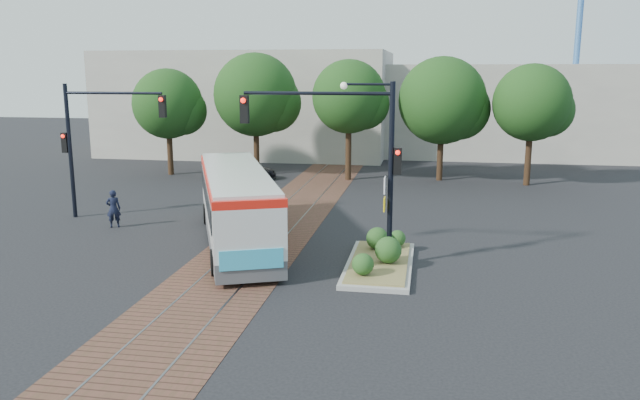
{
  "coord_description": "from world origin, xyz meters",
  "views": [
    {
      "loc": [
        6.33,
        -21.37,
        6.54
      ],
      "look_at": [
        2.2,
        2.08,
        1.6
      ],
      "focal_mm": 35.0,
      "sensor_mm": 36.0,
      "label": 1
    }
  ],
  "objects_px": {
    "city_bus": "(236,202)",
    "signal_pole_main": "(354,144)",
    "officer": "(113,209)",
    "signal_pole_left": "(92,133)",
    "traffic_island": "(380,257)",
    "parked_car": "(244,171)"
  },
  "relations": [
    {
      "from": "signal_pole_left",
      "to": "parked_car",
      "type": "height_order",
      "value": "signal_pole_left"
    },
    {
      "from": "signal_pole_main",
      "to": "parked_car",
      "type": "distance_m",
      "value": 18.23
    },
    {
      "from": "city_bus",
      "to": "signal_pole_main",
      "type": "relative_size",
      "value": 1.79
    },
    {
      "from": "parked_car",
      "to": "city_bus",
      "type": "bearing_deg",
      "value": 172.63
    },
    {
      "from": "signal_pole_main",
      "to": "signal_pole_left",
      "type": "bearing_deg",
      "value": 158.55
    },
    {
      "from": "traffic_island",
      "to": "parked_car",
      "type": "distance_m",
      "value": 18.43
    },
    {
      "from": "signal_pole_main",
      "to": "traffic_island",
      "type": "bearing_deg",
      "value": -5.36
    },
    {
      "from": "city_bus",
      "to": "traffic_island",
      "type": "height_order",
      "value": "city_bus"
    },
    {
      "from": "signal_pole_left",
      "to": "officer",
      "type": "height_order",
      "value": "signal_pole_left"
    },
    {
      "from": "traffic_island",
      "to": "officer",
      "type": "height_order",
      "value": "officer"
    },
    {
      "from": "city_bus",
      "to": "signal_pole_main",
      "type": "xyz_separation_m",
      "value": [
        4.76,
        -1.92,
        2.56
      ]
    },
    {
      "from": "city_bus",
      "to": "traffic_island",
      "type": "bearing_deg",
      "value": -41.56
    },
    {
      "from": "city_bus",
      "to": "signal_pole_left",
      "type": "relative_size",
      "value": 1.79
    },
    {
      "from": "city_bus",
      "to": "officer",
      "type": "xyz_separation_m",
      "value": [
        -5.89,
        1.4,
        -0.78
      ]
    },
    {
      "from": "city_bus",
      "to": "parked_car",
      "type": "bearing_deg",
      "value": 83.45
    },
    {
      "from": "officer",
      "to": "signal_pole_main",
      "type": "bearing_deg",
      "value": 137.49
    },
    {
      "from": "signal_pole_left",
      "to": "traffic_island",
      "type": "bearing_deg",
      "value": -20.36
    },
    {
      "from": "signal_pole_main",
      "to": "signal_pole_left",
      "type": "distance_m",
      "value": 13.14
    },
    {
      "from": "officer",
      "to": "traffic_island",
      "type": "bearing_deg",
      "value": 138.44
    },
    {
      "from": "city_bus",
      "to": "officer",
      "type": "bearing_deg",
      "value": 144.41
    },
    {
      "from": "traffic_island",
      "to": "parked_car",
      "type": "xyz_separation_m",
      "value": [
        -9.56,
        15.76,
        0.23
      ]
    },
    {
      "from": "signal_pole_main",
      "to": "signal_pole_left",
      "type": "relative_size",
      "value": 1.0
    }
  ]
}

